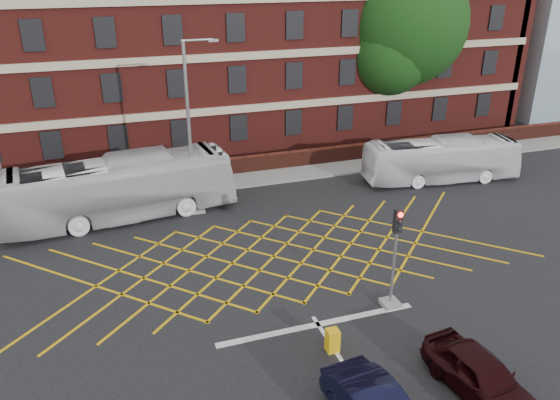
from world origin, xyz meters
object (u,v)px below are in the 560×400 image
object	(u,v)px
utility_cabinet	(332,340)
traffic_light_far	(5,191)
direction_signs	(0,184)
bus_left	(119,189)
traffic_light_near	(393,268)
street_lamp	(192,156)
deciduous_tree	(404,32)
car_maroon	(481,376)
bus_right	(441,160)

from	to	relation	value
utility_cabinet	traffic_light_far	bearing A→B (deg)	128.47
direction_signs	bus_left	bearing A→B (deg)	-29.53
traffic_light_near	utility_cabinet	size ratio (longest dim) A/B	4.88
utility_cabinet	street_lamp	bearing A→B (deg)	100.42
traffic_light_near	traffic_light_far	distance (m)	20.30
deciduous_tree	direction_signs	size ratio (longest dim) A/B	5.95
street_lamp	traffic_light_near	bearing A→B (deg)	-63.30
car_maroon	traffic_light_near	xyz separation A→B (m)	(-0.27, 5.26, 1.03)
car_maroon	traffic_light_far	distance (m)	24.27
bus_left	utility_cabinet	xyz separation A→B (m)	(6.34, -13.69, -1.25)
traffic_light_near	utility_cabinet	world-z (taller)	traffic_light_near
traffic_light_near	direction_signs	world-z (taller)	traffic_light_near
bus_left	traffic_light_near	size ratio (longest dim) A/B	2.84
car_maroon	deciduous_tree	bearing A→B (deg)	59.28
bus_left	street_lamp	world-z (taller)	street_lamp
bus_right	traffic_light_far	size ratio (longest dim) A/B	2.28
bus_left	car_maroon	xyz separation A→B (m)	(9.94, -17.15, -0.96)
bus_right	utility_cabinet	world-z (taller)	bus_right
direction_signs	utility_cabinet	bearing A→B (deg)	-53.83
traffic_light_near	direction_signs	xyz separation A→B (m)	(-15.92, 15.43, -0.39)
traffic_light_near	direction_signs	bearing A→B (deg)	135.91
street_lamp	utility_cabinet	bearing A→B (deg)	-79.58
bus_right	deciduous_tree	size ratio (longest dim) A/B	0.74
traffic_light_near	utility_cabinet	bearing A→B (deg)	-151.55
car_maroon	utility_cabinet	distance (m)	5.00
direction_signs	street_lamp	bearing A→B (deg)	-21.29
traffic_light_far	utility_cabinet	distance (m)	19.34
deciduous_tree	street_lamp	world-z (taller)	deciduous_tree
deciduous_tree	traffic_light_near	bearing A→B (deg)	-119.91
car_maroon	traffic_light_near	size ratio (longest dim) A/B	1.01
bus_right	direction_signs	bearing A→B (deg)	88.31
bus_left	bus_right	xyz separation A→B (m)	(19.30, -0.78, -0.34)
traffic_light_far	street_lamp	world-z (taller)	street_lamp
car_maroon	utility_cabinet	bearing A→B (deg)	129.52
car_maroon	street_lamp	size ratio (longest dim) A/B	0.47
deciduous_tree	utility_cabinet	xyz separation A→B (m)	(-15.15, -22.36, -7.43)
deciduous_tree	traffic_light_near	size ratio (longest dim) A/B	3.06
utility_cabinet	bus_right	bearing A→B (deg)	44.89
deciduous_tree	traffic_light_far	bearing A→B (deg)	-165.04
bus_right	traffic_light_far	distance (m)	25.06
street_lamp	bus_right	bearing A→B (deg)	-1.37
traffic_light_near	utility_cabinet	xyz separation A→B (m)	(-3.33, -1.80, -1.33)
direction_signs	utility_cabinet	xyz separation A→B (m)	(12.60, -17.23, -0.94)
traffic_light_far	bus_left	bearing A→B (deg)	-14.08
deciduous_tree	direction_signs	xyz separation A→B (m)	(-27.75, -5.13, -6.49)
bus_left	traffic_light_far	size ratio (longest dim) A/B	2.84
bus_right	direction_signs	world-z (taller)	bus_right
bus_right	utility_cabinet	distance (m)	18.31
bus_left	deciduous_tree	world-z (taller)	deciduous_tree
traffic_light_near	traffic_light_far	size ratio (longest dim) A/B	1.00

